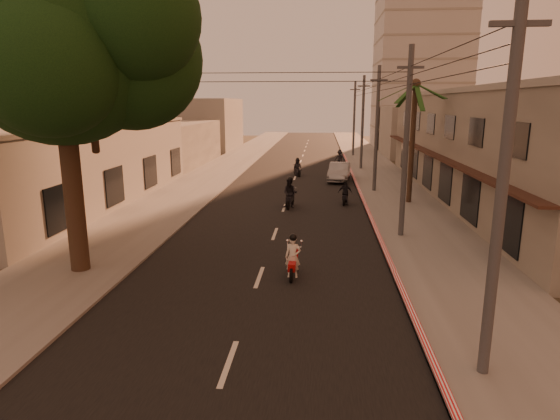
# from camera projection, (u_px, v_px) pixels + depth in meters

# --- Properties ---
(ground) EXTENTS (160.00, 160.00, 0.00)m
(ground) POSITION_uv_depth(u_px,v_px,m) (252.00, 299.00, 15.68)
(ground) COLOR #383023
(ground) RESTS_ON ground
(road) EXTENTS (10.00, 140.00, 0.02)m
(road) POSITION_uv_depth(u_px,v_px,m) (290.00, 190.00, 35.10)
(road) COLOR black
(road) RESTS_ON ground
(sidewalk_right) EXTENTS (5.00, 140.00, 0.12)m
(sidewalk_right) POSITION_uv_depth(u_px,v_px,m) (392.00, 191.00, 34.46)
(sidewalk_right) COLOR slate
(sidewalk_right) RESTS_ON ground
(sidewalk_left) EXTENTS (5.00, 140.00, 0.12)m
(sidewalk_left) POSITION_uv_depth(u_px,v_px,m) (193.00, 188.00, 35.72)
(sidewalk_left) COLOR slate
(sidewalk_left) RESTS_ON ground
(curb_stripe) EXTENTS (0.20, 60.00, 0.20)m
(curb_stripe) POSITION_uv_depth(u_px,v_px,m) (365.00, 205.00, 29.80)
(curb_stripe) COLOR red
(curb_stripe) RESTS_ON ground
(shophouse_row) EXTENTS (8.80, 34.20, 7.30)m
(shophouse_row) POSITION_uv_depth(u_px,v_px,m) (497.00, 146.00, 31.17)
(shophouse_row) COLOR gray
(shophouse_row) RESTS_ON ground
(left_building) EXTENTS (8.20, 24.20, 5.20)m
(left_building) POSITION_uv_depth(u_px,v_px,m) (66.00, 164.00, 29.88)
(left_building) COLOR gray
(left_building) RESTS_ON ground
(distant_tower) EXTENTS (12.10, 12.10, 28.00)m
(distant_tower) POSITION_uv_depth(u_px,v_px,m) (421.00, 48.00, 65.58)
(distant_tower) COLOR #B7B5B2
(distant_tower) RESTS_ON ground
(broadleaf_tree) EXTENTS (9.60, 8.70, 12.10)m
(broadleaf_tree) POSITION_uv_depth(u_px,v_px,m) (71.00, 43.00, 16.43)
(broadleaf_tree) COLOR black
(broadleaf_tree) RESTS_ON ground
(palm_tree) EXTENTS (5.00, 5.00, 8.20)m
(palm_tree) POSITION_uv_depth(u_px,v_px,m) (415.00, 91.00, 28.95)
(palm_tree) COLOR black
(palm_tree) RESTS_ON ground
(utility_poles) EXTENTS (1.20, 48.26, 9.00)m
(utility_poles) POSITION_uv_depth(u_px,v_px,m) (378.00, 101.00, 33.12)
(utility_poles) COLOR #38383A
(utility_poles) RESTS_ON ground
(filler_right) EXTENTS (8.00, 14.00, 6.00)m
(filler_right) POSITION_uv_depth(u_px,v_px,m) (417.00, 131.00, 57.53)
(filler_right) COLOR gray
(filler_right) RESTS_ON ground
(filler_left_near) EXTENTS (8.00, 14.00, 4.40)m
(filler_left_near) POSITION_uv_depth(u_px,v_px,m) (167.00, 144.00, 49.39)
(filler_left_near) COLOR gray
(filler_left_near) RESTS_ON ground
(filler_left_far) EXTENTS (8.00, 14.00, 7.00)m
(filler_left_far) POSITION_uv_depth(u_px,v_px,m) (207.00, 124.00, 66.58)
(filler_left_far) COLOR gray
(filler_left_far) RESTS_ON ground
(scooter_red) EXTENTS (0.66, 1.75, 1.71)m
(scooter_red) POSITION_uv_depth(u_px,v_px,m) (293.00, 258.00, 17.51)
(scooter_red) COLOR black
(scooter_red) RESTS_ON ground
(scooter_mid_a) EXTENTS (1.09, 2.02, 1.99)m
(scooter_mid_a) POSITION_uv_depth(u_px,v_px,m) (290.00, 194.00, 29.13)
(scooter_mid_a) COLOR black
(scooter_mid_a) RESTS_ON ground
(scooter_mid_b) EXTENTS (1.02, 1.68, 1.65)m
(scooter_mid_b) POSITION_uv_depth(u_px,v_px,m) (345.00, 193.00, 30.14)
(scooter_mid_b) COLOR black
(scooter_mid_b) RESTS_ON ground
(scooter_far_a) EXTENTS (1.11, 1.61, 1.66)m
(scooter_far_a) POSITION_uv_depth(u_px,v_px,m) (297.00, 168.00, 41.91)
(scooter_far_a) COLOR black
(scooter_far_a) RESTS_ON ground
(scooter_far_b) EXTENTS (1.34, 1.76, 1.76)m
(scooter_far_b) POSITION_uv_depth(u_px,v_px,m) (340.00, 158.00, 48.59)
(scooter_far_b) COLOR black
(scooter_far_b) RESTS_ON ground
(parked_car) EXTENTS (2.64, 5.01, 1.53)m
(parked_car) POSITION_uv_depth(u_px,v_px,m) (339.00, 172.00, 39.27)
(parked_car) COLOR gray
(parked_car) RESTS_ON ground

